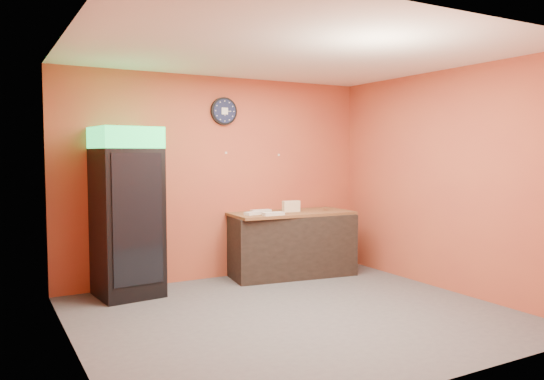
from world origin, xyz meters
TOP-DOWN VIEW (x-y plane):
  - floor at (0.00, 0.00)m, footprint 4.50×4.50m
  - back_wall at (0.00, 2.00)m, footprint 4.50×0.02m
  - left_wall at (-2.25, 0.00)m, footprint 0.02×4.00m
  - right_wall at (2.25, 0.00)m, footprint 0.02×4.00m
  - ceiling at (0.00, 0.00)m, footprint 4.50×4.00m
  - beverage_cooler at (-1.38, 1.60)m, footprint 0.79×0.80m
  - prep_counter at (0.93, 1.61)m, footprint 1.83×1.01m
  - wall_clock at (0.06, 1.97)m, footprint 0.38×0.06m
  - wall_phone at (-0.88, 1.95)m, footprint 0.11×0.10m
  - butcher_paper at (0.93, 1.61)m, footprint 1.79×0.87m
  - sub_roll_stack at (0.93, 1.60)m, footprint 0.26×0.11m
  - wrapped_sandwich_left at (0.31, 1.55)m, footprint 0.30×0.18m
  - wrapped_sandwich_mid at (0.50, 1.36)m, footprint 0.30×0.12m
  - wrapped_sandwich_right at (0.51, 1.73)m, footprint 0.29×0.13m
  - kitchen_tool at (1.04, 1.68)m, footprint 0.06×0.06m

SIDE VIEW (x-z plane):
  - floor at x=0.00m, z-range 0.00..0.00m
  - prep_counter at x=0.93m, z-range 0.00..0.87m
  - butcher_paper at x=0.93m, z-range 0.87..0.91m
  - wrapped_sandwich_left at x=0.31m, z-range 0.91..0.95m
  - wrapped_sandwich_right at x=0.51m, z-range 0.91..0.95m
  - wrapped_sandwich_mid at x=0.50m, z-range 0.91..0.95m
  - kitchen_tool at x=1.04m, z-range 0.91..0.97m
  - sub_roll_stack at x=0.93m, z-range 0.91..1.07m
  - beverage_cooler at x=-1.38m, z-range -0.02..2.04m
  - back_wall at x=0.00m, z-range 0.00..2.80m
  - left_wall at x=-2.25m, z-range 0.00..2.80m
  - right_wall at x=2.25m, z-range 0.00..2.80m
  - wall_phone at x=-0.88m, z-range 1.52..1.72m
  - wall_clock at x=0.06m, z-range 2.13..2.52m
  - ceiling at x=0.00m, z-range 2.79..2.81m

